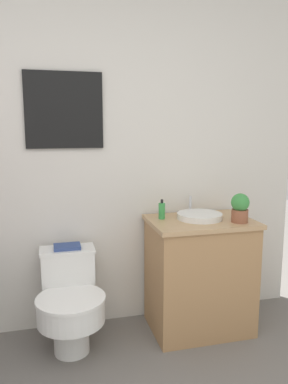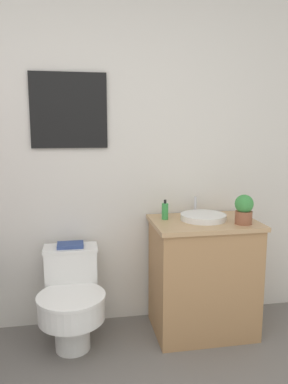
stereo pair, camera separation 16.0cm
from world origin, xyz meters
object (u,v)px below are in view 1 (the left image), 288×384
at_px(toilet, 71,300).
at_px(soap_bottle, 162,211).
at_px(sink, 199,216).
at_px(book_on_tank, 68,247).
at_px(potted_plant, 240,207).

height_order(toilet, soap_bottle, soap_bottle).
relative_size(sink, book_on_tank, 1.97).
xyz_separation_m(toilet, potted_plant, (1.12, -0.10, 0.57)).
bearing_deg(book_on_tank, sink, -6.67).
bearing_deg(sink, soap_bottle, 165.89).
xyz_separation_m(soap_bottle, book_on_tank, (-0.64, 0.04, -0.22)).
bearing_deg(toilet, sink, 3.24).
relative_size(toilet, soap_bottle, 4.59).
bearing_deg(potted_plant, sink, 145.32).
relative_size(toilet, potted_plant, 3.21).
distance_m(potted_plant, book_on_tank, 1.18).
bearing_deg(soap_bottle, potted_plant, -24.57).
height_order(toilet, book_on_tank, book_on_tank).
bearing_deg(toilet, potted_plant, -5.27).
relative_size(potted_plant, book_on_tank, 1.11).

